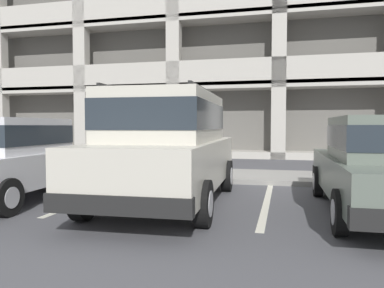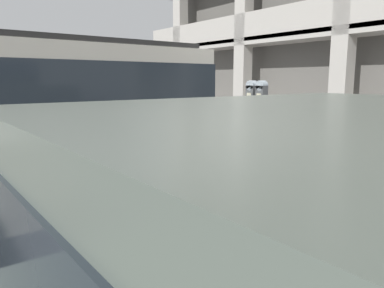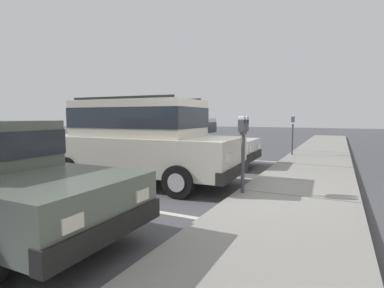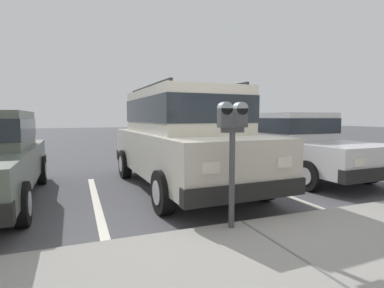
# 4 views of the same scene
# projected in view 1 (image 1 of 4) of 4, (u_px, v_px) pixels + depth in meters

# --- Properties ---
(ground_plane) EXTENTS (80.00, 80.00, 0.10)m
(ground_plane) POSITION_uv_depth(u_px,v_px,m) (200.00, 186.00, 8.96)
(ground_plane) COLOR #4C4C51
(sidewalk) EXTENTS (40.00, 2.20, 0.12)m
(sidewalk) POSITION_uv_depth(u_px,v_px,m) (211.00, 175.00, 10.21)
(sidewalk) COLOR gray
(sidewalk) RESTS_ON ground_plane
(parking_stall_lines) EXTENTS (13.25, 4.80, 0.01)m
(parking_stall_lines) POSITION_uv_depth(u_px,v_px,m) (267.00, 198.00, 7.21)
(parking_stall_lines) COLOR silver
(parking_stall_lines) RESTS_ON ground_plane
(silver_suv) EXTENTS (2.15, 4.85, 2.03)m
(silver_suv) POSITION_uv_depth(u_px,v_px,m) (168.00, 143.00, 6.70)
(silver_suv) COLOR beige
(silver_suv) RESTS_ON ground_plane
(red_sedan) EXTENTS (1.93, 4.52, 1.54)m
(red_sedan) POSITION_uv_depth(u_px,v_px,m) (15.00, 156.00, 7.12)
(red_sedan) COLOR silver
(red_sedan) RESTS_ON ground_plane
(parking_meter_near) EXTENTS (0.35, 0.12, 1.49)m
(parking_meter_near) POSITION_uv_depth(u_px,v_px,m) (212.00, 133.00, 9.18)
(parking_meter_near) COLOR #47474C
(parking_meter_near) RESTS_ON sidewalk
(parking_garage) EXTENTS (32.00, 10.00, 13.25)m
(parking_garage) POSITION_uv_depth(u_px,v_px,m) (281.00, 41.00, 20.51)
(parking_garage) COLOR #64625C
(parking_garage) RESTS_ON ground_plane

